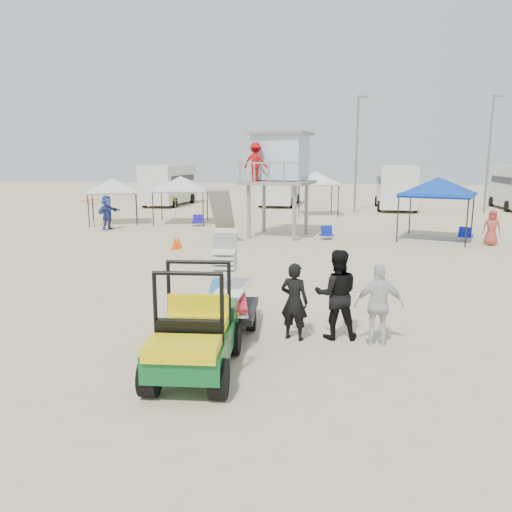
% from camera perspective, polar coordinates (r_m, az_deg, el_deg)
% --- Properties ---
extents(ground, '(140.00, 140.00, 0.00)m').
position_cam_1_polar(ground, '(10.22, -6.05, -10.25)').
color(ground, beige).
rests_on(ground, ground).
extents(utility_cart, '(1.52, 2.62, 1.90)m').
position_cam_1_polar(utility_cart, '(8.73, -7.25, -7.87)').
color(utility_cart, '#0D5423').
rests_on(utility_cart, ground).
extents(surf_trailer, '(1.45, 2.37, 1.97)m').
position_cam_1_polar(surf_trailer, '(10.89, -3.40, -4.41)').
color(surf_trailer, black).
rests_on(surf_trailer, ground).
extents(man_left, '(0.67, 0.52, 1.63)m').
position_cam_1_polar(man_left, '(10.34, 4.39, -5.21)').
color(man_left, black).
rests_on(man_left, ground).
extents(man_mid, '(1.01, 0.85, 1.89)m').
position_cam_1_polar(man_mid, '(10.49, 9.19, -4.35)').
color(man_mid, black).
rests_on(man_mid, ground).
extents(man_right, '(1.02, 0.53, 1.67)m').
position_cam_1_polar(man_right, '(10.29, 13.87, -5.46)').
color(man_right, silver).
rests_on(man_right, ground).
extents(lifeguard_tower, '(3.47, 3.47, 4.86)m').
position_cam_1_polar(lifeguard_tower, '(24.30, 2.43, 10.79)').
color(lifeguard_tower, gray).
rests_on(lifeguard_tower, ground).
extents(canopy_blue, '(3.80, 3.80, 3.31)m').
position_cam_1_polar(canopy_blue, '(24.51, 20.14, 8.14)').
color(canopy_blue, black).
rests_on(canopy_blue, ground).
extents(canopy_white_a, '(3.50, 3.50, 3.15)m').
position_cam_1_polar(canopy_white_a, '(29.53, -8.61, 8.72)').
color(canopy_white_a, black).
rests_on(canopy_white_a, ground).
extents(canopy_white_b, '(3.62, 3.62, 3.05)m').
position_cam_1_polar(canopy_white_b, '(30.33, -16.11, 8.29)').
color(canopy_white_b, black).
rests_on(canopy_white_b, ground).
extents(canopy_white_c, '(3.23, 3.23, 3.32)m').
position_cam_1_polar(canopy_white_c, '(33.96, 6.93, 9.33)').
color(canopy_white_c, black).
rests_on(canopy_white_c, ground).
extents(umbrella_a, '(1.80, 1.83, 1.62)m').
position_cam_1_polar(umbrella_a, '(29.02, -18.10, 4.73)').
color(umbrella_a, '#AA1C12').
rests_on(umbrella_a, ground).
extents(umbrella_b, '(2.23, 2.25, 1.60)m').
position_cam_1_polar(umbrella_b, '(30.68, -9.19, 5.41)').
color(umbrella_b, '#F4FF16').
rests_on(umbrella_b, ground).
extents(cone_near, '(0.34, 0.34, 0.50)m').
position_cam_1_polar(cone_near, '(21.58, -8.91, 1.66)').
color(cone_near, '#FF6408').
rests_on(cone_near, ground).
extents(cone_far, '(0.34, 0.34, 0.50)m').
position_cam_1_polar(cone_far, '(21.12, -9.25, 1.45)').
color(cone_far, '#FF4208').
rests_on(cone_far, ground).
extents(beach_chair_a, '(0.68, 0.74, 0.64)m').
position_cam_1_polar(beach_chair_a, '(28.44, -6.73, 4.06)').
color(beach_chair_a, '#1A10B0').
rests_on(beach_chair_a, ground).
extents(beach_chair_b, '(0.70, 0.77, 0.64)m').
position_cam_1_polar(beach_chair_b, '(23.72, 8.05, 2.67)').
color(beach_chair_b, '#0D1E93').
rests_on(beach_chair_b, ground).
extents(beach_chair_c, '(0.72, 0.80, 0.64)m').
position_cam_1_polar(beach_chair_c, '(24.91, 22.77, 2.31)').
color(beach_chair_c, '#101FAF').
rests_on(beach_chair_c, ground).
extents(rv_far_left, '(2.64, 6.80, 3.25)m').
position_cam_1_polar(rv_far_left, '(41.86, -9.96, 8.21)').
color(rv_far_left, silver).
rests_on(rv_far_left, ground).
extents(rv_mid_left, '(2.65, 6.50, 3.25)m').
position_cam_1_polar(rv_mid_left, '(41.06, 2.76, 8.30)').
color(rv_mid_left, silver).
rests_on(rv_mid_left, ground).
extents(rv_mid_right, '(2.64, 7.00, 3.25)m').
position_cam_1_polar(rv_mid_right, '(39.27, 15.67, 7.80)').
color(rv_mid_right, silver).
rests_on(rv_mid_right, ground).
extents(light_pole_left, '(0.14, 0.14, 8.00)m').
position_cam_1_polar(light_pole_left, '(36.10, 11.40, 11.24)').
color(light_pole_left, slate).
rests_on(light_pole_left, ground).
extents(light_pole_right, '(0.14, 0.14, 8.00)m').
position_cam_1_polar(light_pole_right, '(38.70, 25.06, 10.41)').
color(light_pole_right, slate).
rests_on(light_pole_right, ground).
extents(distant_beachgoers, '(19.66, 2.67, 1.84)m').
position_cam_1_polar(distant_beachgoers, '(25.61, -7.55, 4.57)').
color(distant_beachgoers, '#AE4431').
rests_on(distant_beachgoers, ground).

